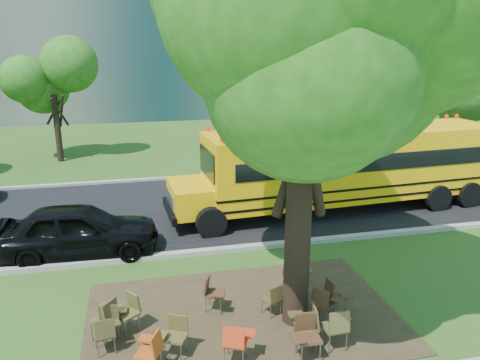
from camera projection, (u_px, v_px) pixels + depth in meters
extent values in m
plane|color=#295019|center=(196.00, 310.00, 10.96)|extent=(160.00, 160.00, 0.00)
cube|color=#382819|center=(243.00, 316.00, 10.71)|extent=(7.00, 4.50, 0.03)
cube|color=black|center=(170.00, 210.00, 17.50)|extent=(80.00, 8.00, 0.04)
cube|color=gray|center=(182.00, 254.00, 13.75)|extent=(80.00, 0.25, 0.14)
cube|color=gray|center=(163.00, 179.00, 21.32)|extent=(80.00, 0.25, 0.14)
cylinder|color=black|center=(58.00, 128.00, 24.34)|extent=(0.32, 0.32, 3.50)
sphere|color=#235814|center=(52.00, 80.00, 23.64)|extent=(4.80, 4.80, 4.80)
cylinder|color=black|center=(307.00, 119.00, 25.19)|extent=(0.38, 0.38, 4.20)
sphere|color=#235814|center=(309.00, 63.00, 24.37)|extent=(5.60, 5.60, 5.60)
cylinder|color=black|center=(448.00, 122.00, 26.08)|extent=(0.34, 0.34, 3.60)
sphere|color=#235814|center=(454.00, 75.00, 25.36)|extent=(5.00, 5.00, 5.00)
cylinder|color=black|center=(298.00, 226.00, 9.91)|extent=(0.56, 0.56, 4.61)
sphere|color=#235814|center=(304.00, 62.00, 8.96)|extent=(7.06, 7.06, 7.06)
cube|color=#FFB508|center=(353.00, 162.00, 17.32)|extent=(11.17, 3.18, 2.46)
cube|color=black|center=(361.00, 154.00, 17.32)|extent=(10.58, 3.19, 0.60)
cube|color=#FFB508|center=(190.00, 197.00, 15.85)|extent=(1.44, 2.28, 0.95)
cube|color=black|center=(352.00, 178.00, 17.49)|extent=(11.20, 3.21, 0.08)
cube|color=black|center=(352.00, 188.00, 17.60)|extent=(11.20, 3.21, 0.08)
cylinder|color=black|center=(211.00, 223.00, 14.96)|extent=(1.02, 0.36, 1.00)
cylinder|color=black|center=(196.00, 199.00, 17.26)|extent=(1.02, 0.36, 1.00)
cylinder|color=black|center=(438.00, 198.00, 17.32)|extent=(1.02, 0.36, 1.00)
cylinder|color=black|center=(398.00, 180.00, 19.63)|extent=(1.02, 0.36, 1.00)
cylinder|color=black|center=(469.00, 195.00, 17.71)|extent=(1.02, 0.36, 1.00)
cylinder|color=black|center=(426.00, 177.00, 20.01)|extent=(1.02, 0.36, 1.00)
cube|color=#443B1D|center=(104.00, 334.00, 9.35)|extent=(0.47, 0.46, 0.05)
cube|color=#443B1D|center=(105.00, 329.00, 9.14)|extent=(0.40, 0.17, 0.39)
cube|color=#443B1D|center=(114.00, 323.00, 9.53)|extent=(0.26, 0.31, 0.03)
cylinder|color=slate|center=(96.00, 341.00, 9.49)|extent=(0.02, 0.02, 0.43)
cylinder|color=slate|center=(115.00, 346.00, 9.33)|extent=(0.02, 0.02, 0.43)
cube|color=#43391D|center=(110.00, 319.00, 9.84)|extent=(0.44, 0.42, 0.05)
cube|color=#43391D|center=(109.00, 314.00, 9.61)|extent=(0.40, 0.11, 0.40)
cube|color=#43391D|center=(122.00, 309.00, 9.98)|extent=(0.23, 0.29, 0.03)
cylinder|color=slate|center=(103.00, 324.00, 10.03)|extent=(0.02, 0.02, 0.45)
cylinder|color=slate|center=(119.00, 332.00, 9.77)|extent=(0.02, 0.02, 0.45)
cube|color=#B44413|center=(148.00, 353.00, 8.74)|extent=(0.56, 0.57, 0.05)
cube|color=#B44413|center=(157.00, 344.00, 8.63)|extent=(0.27, 0.41, 0.41)
cube|color=#B44413|center=(146.00, 338.00, 8.97)|extent=(0.36, 0.33, 0.03)
cylinder|color=slate|center=(161.00, 359.00, 8.93)|extent=(0.02, 0.02, 0.46)
cube|color=brown|center=(175.00, 337.00, 9.22)|extent=(0.55, 0.54, 0.05)
cube|color=brown|center=(178.00, 323.00, 9.33)|extent=(0.40, 0.26, 0.40)
cube|color=brown|center=(161.00, 335.00, 9.11)|extent=(0.32, 0.34, 0.03)
cylinder|color=slate|center=(181.00, 354.00, 9.09)|extent=(0.02, 0.02, 0.44)
cylinder|color=slate|center=(171.00, 341.00, 9.48)|extent=(0.02, 0.02, 0.44)
cube|color=red|center=(235.00, 342.00, 9.04)|extent=(0.57, 0.56, 0.05)
cube|color=red|center=(233.00, 337.00, 8.80)|extent=(0.43, 0.26, 0.42)
cube|color=red|center=(250.00, 333.00, 9.10)|extent=(0.33, 0.36, 0.03)
cylinder|color=slate|center=(228.00, 346.00, 9.31)|extent=(0.03, 0.03, 0.47)
cylinder|color=slate|center=(243.00, 359.00, 8.91)|extent=(0.03, 0.03, 0.47)
cube|color=#4B2D1B|center=(308.00, 338.00, 9.13)|extent=(0.48, 0.46, 0.05)
cube|color=#4B2D1B|center=(306.00, 322.00, 9.25)|extent=(0.44, 0.12, 0.44)
cube|color=#4B2D1B|center=(298.00, 338.00, 8.90)|extent=(0.25, 0.32, 0.03)
cylinder|color=slate|center=(320.00, 354.00, 9.05)|extent=(0.03, 0.03, 0.49)
cylinder|color=slate|center=(296.00, 344.00, 9.34)|extent=(0.03, 0.03, 0.49)
cube|color=#453B1E|center=(305.00, 327.00, 9.48)|extent=(0.50, 0.52, 0.05)
cube|color=#453B1E|center=(316.00, 316.00, 9.43)|extent=(0.17, 0.45, 0.44)
cube|color=#453B1E|center=(296.00, 314.00, 9.68)|extent=(0.34, 0.28, 0.03)
cylinder|color=slate|center=(298.00, 344.00, 9.36)|extent=(0.03, 0.03, 0.49)
cylinder|color=slate|center=(312.00, 332.00, 9.74)|extent=(0.03, 0.03, 0.49)
cube|color=#412B17|center=(323.00, 303.00, 10.41)|extent=(0.58, 0.58, 0.05)
cube|color=#412B17|center=(320.00, 298.00, 10.21)|extent=(0.34, 0.36, 0.40)
cube|color=#412B17|center=(336.00, 299.00, 10.36)|extent=(0.36, 0.35, 0.03)
cylinder|color=slate|center=(319.00, 307.00, 10.71)|extent=(0.02, 0.02, 0.45)
cylinder|color=slate|center=(327.00, 318.00, 10.25)|extent=(0.02, 0.02, 0.45)
cube|color=brown|center=(104.00, 319.00, 9.75)|extent=(0.62, 0.63, 0.05)
cube|color=brown|center=(111.00, 311.00, 9.61)|extent=(0.35, 0.41, 0.44)
cube|color=brown|center=(106.00, 306.00, 10.01)|extent=(0.39, 0.38, 0.03)
cylinder|color=slate|center=(92.00, 332.00, 9.73)|extent=(0.03, 0.03, 0.49)
cylinder|color=slate|center=(118.00, 327.00, 9.91)|extent=(0.03, 0.03, 0.49)
cube|color=brown|center=(127.00, 314.00, 9.98)|extent=(0.60, 0.60, 0.05)
cube|color=brown|center=(133.00, 301.00, 10.06)|extent=(0.33, 0.39, 0.42)
cube|color=brown|center=(114.00, 307.00, 10.00)|extent=(0.37, 0.36, 0.03)
cylinder|color=slate|center=(126.00, 330.00, 9.81)|extent=(0.02, 0.02, 0.47)
cylinder|color=slate|center=(129.00, 317.00, 10.29)|extent=(0.02, 0.02, 0.47)
cube|color=#4B2D1A|center=(215.00, 293.00, 10.83)|extent=(0.53, 0.54, 0.05)
cube|color=#4B2D1A|center=(207.00, 284.00, 10.80)|extent=(0.24, 0.41, 0.40)
cube|color=#4B2D1A|center=(219.00, 295.00, 10.55)|extent=(0.34, 0.31, 0.03)
cylinder|color=slate|center=(224.00, 299.00, 11.03)|extent=(0.02, 0.02, 0.45)
cylinder|color=slate|center=(206.00, 305.00, 10.76)|extent=(0.02, 0.02, 0.45)
cube|color=#45401D|center=(271.00, 299.00, 10.67)|extent=(0.49, 0.48, 0.04)
cube|color=#45401D|center=(276.00, 295.00, 10.49)|extent=(0.36, 0.22, 0.36)
cube|color=#45401D|center=(275.00, 290.00, 10.86)|extent=(0.28, 0.31, 0.03)
cylinder|color=slate|center=(262.00, 306.00, 10.76)|extent=(0.02, 0.02, 0.40)
cylinder|color=slate|center=(281.00, 308.00, 10.70)|extent=(0.02, 0.02, 0.40)
cube|color=#432A18|center=(336.00, 296.00, 10.74)|extent=(0.41, 0.43, 0.05)
cube|color=#432A18|center=(329.00, 288.00, 10.64)|extent=(0.11, 0.40, 0.40)
cube|color=#432A18|center=(346.00, 296.00, 10.53)|extent=(0.29, 0.23, 0.03)
cylinder|color=slate|center=(338.00, 300.00, 11.01)|extent=(0.02, 0.02, 0.44)
cylinder|color=slate|center=(332.00, 309.00, 10.61)|extent=(0.02, 0.02, 0.44)
cube|color=brown|center=(298.00, 278.00, 11.46)|extent=(0.49, 0.47, 0.05)
cube|color=brown|center=(301.00, 273.00, 11.21)|extent=(0.44, 0.14, 0.43)
cube|color=brown|center=(307.00, 270.00, 11.60)|extent=(0.26, 0.32, 0.03)
cylinder|color=slate|center=(289.00, 284.00, 11.68)|extent=(0.03, 0.03, 0.48)
cylinder|color=slate|center=(307.00, 290.00, 11.37)|extent=(0.03, 0.03, 0.48)
cube|color=#4E4722|center=(334.00, 327.00, 9.47)|extent=(0.47, 0.45, 0.05)
cube|color=#4E4722|center=(340.00, 322.00, 9.22)|extent=(0.44, 0.12, 0.44)
cube|color=#4E4722|center=(343.00, 316.00, 9.64)|extent=(0.25, 0.31, 0.03)
cylinder|color=slate|center=(322.00, 334.00, 9.67)|extent=(0.03, 0.03, 0.49)
cylinder|color=slate|center=(346.00, 342.00, 9.41)|extent=(0.03, 0.03, 0.49)
imported|color=black|center=(79.00, 230.00, 13.67)|extent=(4.64, 2.05, 1.55)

